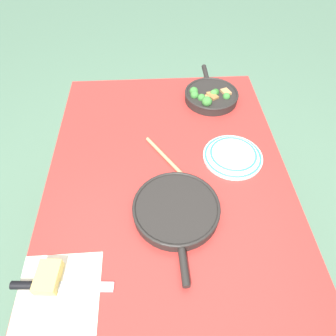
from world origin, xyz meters
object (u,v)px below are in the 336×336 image
Objects in this scene: grater_knife at (48,286)px; dinner_plate_stack at (233,155)px; skillet_eggs at (176,209)px; cheese_block at (48,277)px; wooden_spoon at (181,173)px; skillet_broccoli at (211,95)px.

grater_knife is 0.79m from dinner_plate_stack.
skillet_eggs reaches higher than cheese_block.
dinner_plate_stack reaches higher than grater_knife.
dinner_plate_stack is at bearing 40.40° from grater_knife.
wooden_spoon is at bearing 47.28° from grater_knife.
skillet_broccoli is 0.66m from skillet_eggs.
skillet_eggs is at bearing -42.67° from wooden_spoon.
grater_knife is 2.94× the size of cheese_block.
grater_knife is (-0.85, 0.60, -0.02)m from skillet_broccoli.
skillet_broccoli is 1.16× the size of wooden_spoon.
skillet_eggs is 0.17m from wooden_spoon.
skillet_broccoli is at bearing -35.86° from cheese_block.
cheese_block is 0.78m from dinner_plate_stack.
cheese_block is at bearing 125.46° from dinner_plate_stack.
cheese_block reaches higher than dinner_plate_stack.
cheese_block is at bearing -80.70° from wooden_spoon.
skillet_eggs is 4.11× the size of cheese_block.
skillet_eggs is (-0.62, 0.21, -0.00)m from skillet_broccoli.
wooden_spoon is at bearing 157.88° from skillet_broccoli.
skillet_broccoli is 0.38m from dinner_plate_stack.
skillet_eggs reaches higher than wooden_spoon.
wooden_spoon is 0.58m from grater_knife.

